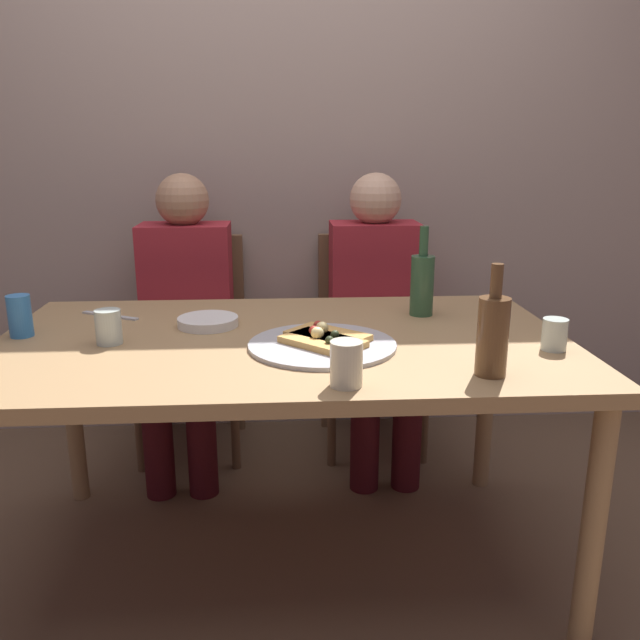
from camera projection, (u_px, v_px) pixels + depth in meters
The scene contains 18 objects.
ground_plane at pixel (286, 559), 2.06m from camera, with size 8.00×8.00×0.00m, color brown.
back_wall at pixel (279, 139), 2.79m from camera, with size 6.00×0.10×2.60m, color gray.
dining_table at pixel (283, 360), 1.89m from camera, with size 1.64×0.97×0.74m.
pizza_tray at pixel (322, 345), 1.78m from camera, with size 0.41×0.41×0.01m, color #ADADB2.
pizza_slice_last at pixel (322, 340), 1.76m from camera, with size 0.25×0.25×0.05m.
pizza_slice_extra at pixel (327, 335), 1.81m from camera, with size 0.25×0.24×0.05m.
wine_bottle at pixel (422, 283), 2.09m from camera, with size 0.08×0.08×0.29m.
beer_bottle at pixel (493, 334), 1.54m from camera, with size 0.08×0.08×0.27m.
tumbler_near at pixel (555, 334), 1.74m from camera, with size 0.07×0.07×0.09m, color #B7C6BC.
tumbler_far at pixel (109, 327), 1.80m from camera, with size 0.07×0.07×0.10m, color #B7C6BC.
wine_glass at pixel (346, 364), 1.48m from camera, with size 0.08×0.08×0.11m, color beige.
soda_can at pixel (20, 316), 1.86m from camera, with size 0.07×0.07×0.12m, color #337AC1.
plate_stack at pixel (208, 322), 1.98m from camera, with size 0.18×0.18×0.03m, color white.
table_knife at pixel (110, 316), 2.09m from camera, with size 0.22×0.02×0.01m, color #B7B7BC.
chair_left at pixel (192, 330), 2.76m from camera, with size 0.44×0.44×0.90m.
chair_right at pixel (371, 326), 2.80m from camera, with size 0.44×0.44×0.90m.
guest_in_sweater at pixel (185, 309), 2.58m from camera, with size 0.36×0.56×1.17m.
guest_in_beanie at pixel (376, 306), 2.62m from camera, with size 0.36×0.56×1.17m.
Camera 1 is at (-0.01, -1.79, 1.28)m, focal length 36.28 mm.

